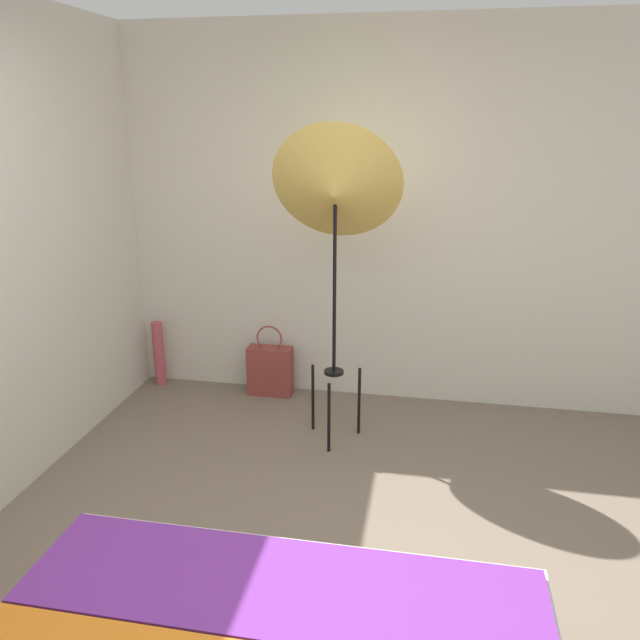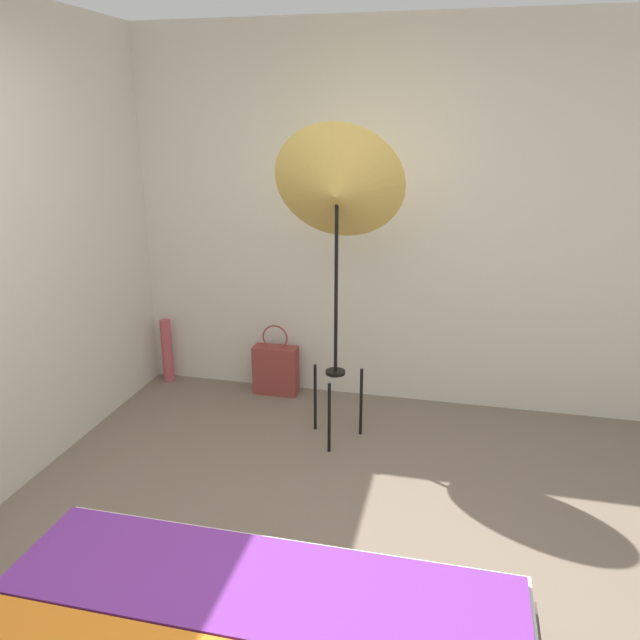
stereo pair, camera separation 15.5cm
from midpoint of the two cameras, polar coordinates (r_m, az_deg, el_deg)
wall_back at (r=4.36m, az=6.21°, el=9.00°), size 8.00×0.05×2.60m
wall_side_left at (r=3.74m, az=-24.83°, el=5.90°), size 0.05×8.00×2.60m
photo_umbrella at (r=3.63m, az=2.81°, el=11.55°), size 0.77×0.49×1.96m
tote_bag at (r=4.66m, az=-3.11°, el=-4.52°), size 0.33×0.13×0.54m
paper_roll at (r=4.97m, az=-12.94°, el=-2.76°), size 0.08×0.08×0.50m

